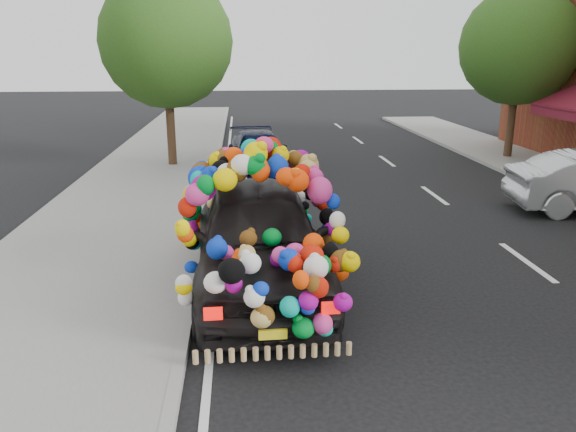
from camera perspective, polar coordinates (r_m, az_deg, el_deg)
ground at (r=10.00m, az=4.41°, el=-5.29°), size 100.00×100.00×0.00m
sidewalk at (r=10.23m, az=-20.20°, el=-5.43°), size 4.00×60.00×0.12m
kerb at (r=9.89m, az=-9.21°, el=-5.32°), size 0.15×60.00×0.13m
lane_markings at (r=11.14m, az=23.06°, el=-4.27°), size 6.00×50.00×0.01m
tree_near_sidewalk at (r=18.82m, az=-12.31°, el=16.95°), size 4.20×4.20×6.13m
tree_far_b at (r=21.43m, az=22.44°, el=15.65°), size 4.00×4.00×5.90m
plush_art_car at (r=8.82m, az=-3.03°, el=0.15°), size 2.52×5.28×2.36m
navy_sedan at (r=18.21m, az=-3.03°, el=6.55°), size 2.14×4.37×1.22m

